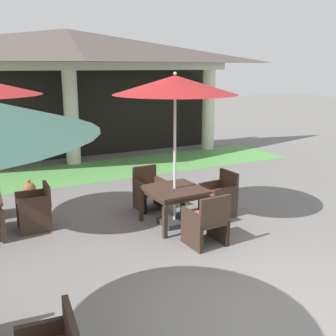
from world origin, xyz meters
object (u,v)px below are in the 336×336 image
patio_umbrella_mid_left (175,88)px  terracotta_urn (29,189)px  patio_chair_mid_left_east (220,196)px  patio_chair_near_foreground_east (35,208)px  patio_chair_mid_left_north (149,190)px  patio_table_mid_left (175,193)px  patio_chair_mid_left_south (207,222)px

patio_umbrella_mid_left → terracotta_urn: patio_umbrella_mid_left is taller
patio_chair_mid_left_east → patio_chair_near_foreground_east: bearing=72.2°
patio_chair_near_foreground_east → patio_chair_mid_left_north: (2.31, 0.05, -0.01)m
patio_table_mid_left → patio_umbrella_mid_left: size_ratio=0.37×
patio_chair_mid_left_south → patio_chair_mid_left_east: 1.47m
patio_table_mid_left → patio_chair_mid_left_north: 1.06m
patio_chair_near_foreground_east → patio_table_mid_left: bearing=-110.8°
patio_table_mid_left → patio_umbrella_mid_left: patio_umbrella_mid_left is taller
patio_chair_near_foreground_east → patio_table_mid_left: size_ratio=0.79×
patio_chair_mid_left_south → patio_chair_mid_left_east: size_ratio=1.03×
patio_chair_near_foreground_east → patio_umbrella_mid_left: 3.33m
patio_table_mid_left → terracotta_urn: 3.83m
patio_chair_near_foreground_east → patio_umbrella_mid_left: (2.35, -0.99, 2.14)m
patio_table_mid_left → patio_chair_mid_left_south: bearing=-87.9°
patio_chair_mid_left_south → terracotta_urn: 4.72m
patio_chair_mid_left_east → patio_chair_mid_left_south: bearing=135.0°
patio_chair_mid_left_north → patio_chair_mid_left_east: bearing=135.0°
patio_chair_mid_left_north → terracotta_urn: bearing=-47.5°
patio_chair_near_foreground_east → patio_chair_mid_left_north: 2.31m
patio_chair_mid_left_east → terracotta_urn: patio_chair_mid_left_east is taller
patio_chair_near_foreground_east → patio_chair_mid_left_south: bearing=-128.3°
patio_chair_near_foreground_east → patio_chair_mid_left_south: (2.39, -2.03, 0.01)m
terracotta_urn → patio_table_mid_left: bearing=-56.1°
patio_chair_mid_left_south → patio_chair_near_foreground_east: bearing=137.4°
patio_table_mid_left → patio_chair_mid_left_east: (1.04, 0.04, -0.22)m
patio_chair_mid_left_north → terracotta_urn: patio_chair_mid_left_north is taller
patio_table_mid_left → patio_chair_mid_left_east: size_ratio=1.19×
patio_chair_near_foreground_east → patio_chair_mid_left_north: size_ratio=0.95×
patio_umbrella_mid_left → terracotta_urn: size_ratio=7.54×
patio_chair_mid_left_south → terracotta_urn: patio_chair_mid_left_south is taller
patio_chair_mid_left_north → patio_chair_near_foreground_east: bearing=-0.9°
patio_chair_near_foreground_east → patio_table_mid_left: patio_chair_near_foreground_east is taller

